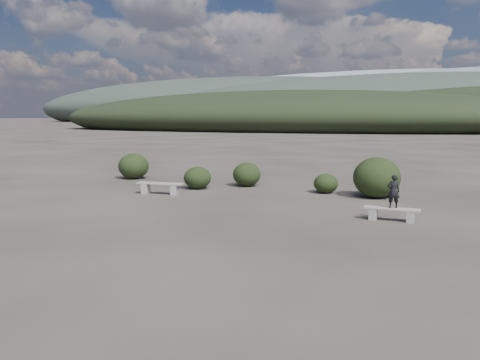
% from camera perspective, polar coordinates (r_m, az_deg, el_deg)
% --- Properties ---
extents(ground, '(1200.00, 1200.00, 0.00)m').
position_cam_1_polar(ground, '(11.60, -4.62, -7.67)').
color(ground, '#2C2722').
rests_on(ground, ground).
extents(bench_left, '(1.89, 0.65, 0.46)m').
position_cam_1_polar(bench_left, '(18.88, -9.73, -0.88)').
color(bench_left, gray).
rests_on(bench_left, ground).
extents(bench_right, '(1.61, 0.37, 0.40)m').
position_cam_1_polar(bench_right, '(14.58, 18.01, -3.86)').
color(bench_right, gray).
rests_on(bench_right, ground).
extents(seated_person, '(0.41, 0.32, 1.00)m').
position_cam_1_polar(seated_person, '(14.46, 18.21, -1.31)').
color(seated_person, black).
rests_on(seated_person, bench_right).
extents(shrub_a, '(1.16, 1.16, 0.95)m').
position_cam_1_polar(shrub_a, '(20.06, -5.21, 0.27)').
color(shrub_a, black).
rests_on(shrub_a, ground).
extents(shrub_b, '(1.24, 1.24, 1.06)m').
position_cam_1_polar(shrub_b, '(20.71, 0.83, 0.69)').
color(shrub_b, black).
rests_on(shrub_b, ground).
extents(shrub_c, '(0.99, 0.99, 0.79)m').
position_cam_1_polar(shrub_c, '(19.20, 10.43, -0.41)').
color(shrub_c, black).
rests_on(shrub_c, ground).
extents(shrub_d, '(1.77, 1.77, 1.55)m').
position_cam_1_polar(shrub_d, '(18.53, 16.32, 0.30)').
color(shrub_d, black).
rests_on(shrub_d, ground).
extents(shrub_f, '(1.49, 1.49, 1.26)m').
position_cam_1_polar(shrub_f, '(23.79, -12.84, 1.66)').
color(shrub_f, black).
rests_on(shrub_f, ground).
extents(mountain_ridges, '(500.00, 400.00, 56.00)m').
position_cam_1_polar(mountain_ridges, '(349.43, 19.32, 8.62)').
color(mountain_ridges, black).
rests_on(mountain_ridges, ground).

